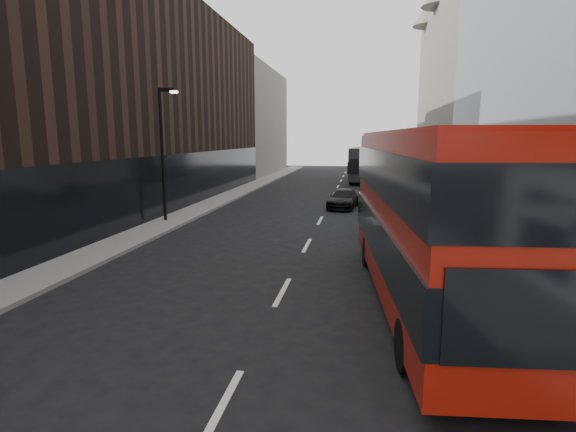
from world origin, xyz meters
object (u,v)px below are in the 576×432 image
at_px(red_bus, 428,211).
at_px(grey_bus, 365,163).
at_px(car_c, 344,199).
at_px(car_a, 382,220).
at_px(street_lamp, 163,145).
at_px(car_b, 393,205).

distance_m(red_bus, grey_bus, 36.24).
xyz_separation_m(red_bus, car_c, (-2.97, 17.24, -2.04)).
bearing_deg(car_c, grey_bus, 93.32).
height_order(grey_bus, car_a, grey_bus).
relative_size(red_bus, car_a, 2.85).
relative_size(street_lamp, car_c, 1.66).
xyz_separation_m(red_bus, car_a, (-0.80, 9.22, -1.93)).
relative_size(grey_bus, car_c, 2.67).
xyz_separation_m(street_lamp, red_bus, (12.28, -10.33, -1.53)).
xyz_separation_m(red_bus, car_b, (0.03, 14.57, -1.97)).
height_order(red_bus, car_a, red_bus).
relative_size(grey_bus, car_a, 2.67).
distance_m(red_bus, car_b, 14.70).
height_order(car_b, car_c, car_b).
bearing_deg(red_bus, car_a, 89.64).
height_order(car_a, car_b, car_a).
xyz_separation_m(street_lamp, grey_bus, (10.68, 25.87, -2.26)).
bearing_deg(street_lamp, car_b, 18.98).
xyz_separation_m(grey_bus, car_c, (-1.37, -18.96, -1.31)).
height_order(street_lamp, car_c, street_lamp).
height_order(grey_bus, car_c, grey_bus).
distance_m(street_lamp, car_c, 12.13).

